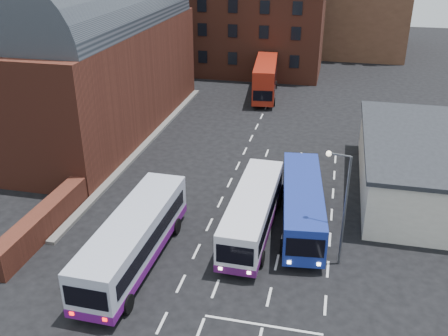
% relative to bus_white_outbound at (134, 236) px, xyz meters
% --- Properties ---
extents(ground, '(180.00, 180.00, 0.00)m').
position_rel_bus_white_outbound_xyz_m(ground, '(3.20, -0.49, -1.85)').
color(ground, black).
extents(railway_station, '(12.00, 28.00, 16.00)m').
position_rel_bus_white_outbound_xyz_m(railway_station, '(-12.30, 20.51, 5.78)').
color(railway_station, '#602B1E').
rests_on(railway_station, ground).
extents(forecourt_wall, '(1.20, 10.00, 1.80)m').
position_rel_bus_white_outbound_xyz_m(forecourt_wall, '(-7.00, 1.51, -0.95)').
color(forecourt_wall, '#602B1E').
rests_on(forecourt_wall, ground).
extents(cream_building, '(10.40, 16.40, 4.25)m').
position_rel_bus_white_outbound_xyz_m(cream_building, '(18.20, 13.51, 0.30)').
color(cream_building, beige).
rests_on(cream_building, ground).
extents(brick_terrace, '(22.00, 10.00, 11.00)m').
position_rel_bus_white_outbound_xyz_m(brick_terrace, '(-2.80, 45.51, 3.65)').
color(brick_terrace, brown).
rests_on(brick_terrace, ground).
extents(castle_keep, '(22.00, 22.00, 12.00)m').
position_rel_bus_white_outbound_xyz_m(castle_keep, '(9.20, 65.51, 4.15)').
color(castle_keep, brown).
rests_on(castle_keep, ground).
extents(bus_white_outbound, '(3.06, 11.54, 3.14)m').
position_rel_bus_white_outbound_xyz_m(bus_white_outbound, '(0.00, 0.00, 0.00)').
color(bus_white_outbound, '#B3B7CD').
rests_on(bus_white_outbound, ground).
extents(bus_white_inbound, '(2.77, 10.61, 2.88)m').
position_rel_bus_white_outbound_xyz_m(bus_white_inbound, '(6.18, 4.82, -0.15)').
color(bus_white_inbound, silver).
rests_on(bus_white_inbound, ground).
extents(bus_blue, '(3.70, 11.03, 2.95)m').
position_rel_bus_white_outbound_xyz_m(bus_blue, '(9.20, 6.43, -0.11)').
color(bus_blue, navy).
rests_on(bus_blue, ground).
extents(bus_red_double, '(3.48, 10.74, 4.22)m').
position_rel_bus_white_outbound_xyz_m(bus_red_double, '(2.44, 34.50, 0.39)').
color(bus_red_double, maroon).
rests_on(bus_red_double, ground).
extents(street_lamp, '(1.42, 0.48, 7.09)m').
position_rel_bus_white_outbound_xyz_m(street_lamp, '(11.56, 2.68, 2.43)').
color(street_lamp, '#4F5256').
rests_on(street_lamp, ground).
extents(pedestrian_red, '(0.52, 0.35, 1.38)m').
position_rel_bus_white_outbound_xyz_m(pedestrian_red, '(-2.62, -2.89, -1.16)').
color(pedestrian_red, maroon).
rests_on(pedestrian_red, ground).
extents(pedestrian_beige, '(0.81, 0.67, 1.52)m').
position_rel_bus_white_outbound_xyz_m(pedestrian_beige, '(-0.87, -2.13, -1.09)').
color(pedestrian_beige, tan).
rests_on(pedestrian_beige, ground).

